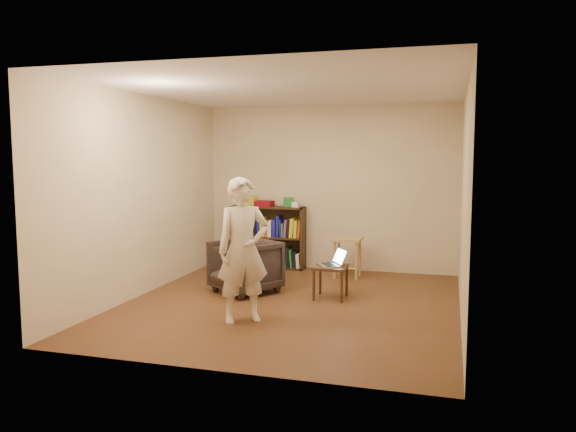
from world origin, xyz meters
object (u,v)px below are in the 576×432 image
(side_table, at_px, (331,271))
(laptop, at_px, (333,261))
(bookshelf, at_px, (269,241))
(person, at_px, (243,250))
(armchair, at_px, (245,266))
(stool, at_px, (347,245))

(side_table, height_order, laptop, laptop)
(bookshelf, height_order, person, person)
(armchair, bearing_deg, person, -37.10)
(stool, distance_m, armchair, 1.74)
(bookshelf, relative_size, armchair, 1.55)
(stool, distance_m, side_table, 1.30)
(stool, distance_m, laptop, 1.26)
(person, bearing_deg, laptop, 24.28)
(bookshelf, relative_size, side_table, 2.86)
(bookshelf, xyz_separation_m, person, (0.67, -2.93, 0.35))
(bookshelf, xyz_separation_m, side_table, (1.39, -1.68, -0.09))
(bookshelf, bearing_deg, stool, -15.72)
(bookshelf, relative_size, laptop, 2.79)
(side_table, bearing_deg, armchair, -179.29)
(armchair, height_order, side_table, armchair)
(stool, height_order, laptop, laptop)
(stool, bearing_deg, armchair, -131.03)
(bookshelf, relative_size, stool, 2.01)
(side_table, distance_m, person, 1.51)
(armchair, height_order, laptop, armchair)
(armchair, relative_size, side_table, 1.84)
(stool, relative_size, armchair, 0.77)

